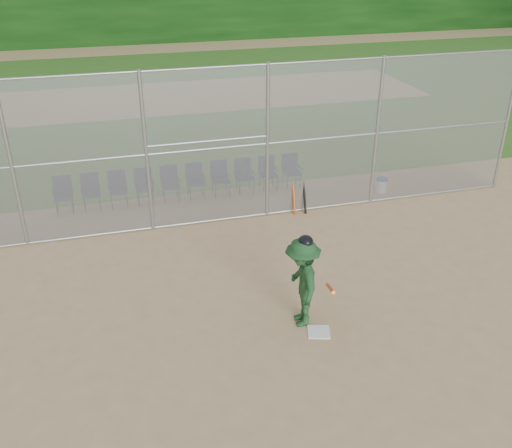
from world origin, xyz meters
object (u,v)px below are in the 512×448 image
object	(u,v)px
batter_at_plate	(302,282)
water_cooler	(382,185)
chair_0	(63,196)
home_plate	(319,332)

from	to	relation	value
batter_at_plate	water_cooler	xyz separation A→B (m)	(4.36, 5.25, -0.70)
batter_at_plate	chair_0	size ratio (longest dim) A/B	1.96
batter_at_plate	chair_0	distance (m)	7.72
chair_0	water_cooler	bearing A→B (deg)	-6.87
home_plate	water_cooler	bearing A→B (deg)	53.80
batter_at_plate	home_plate	bearing A→B (deg)	-60.64
batter_at_plate	water_cooler	size ratio (longest dim) A/B	4.54
batter_at_plate	chair_0	xyz separation A→B (m)	(-4.42, 6.31, -0.43)
chair_0	batter_at_plate	bearing A→B (deg)	-54.96
home_plate	chair_0	world-z (taller)	chair_0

